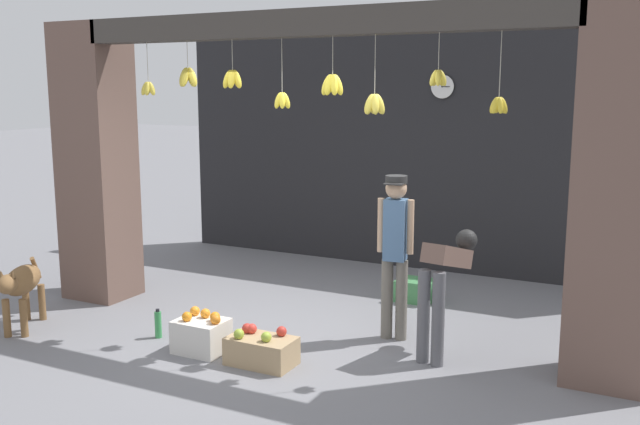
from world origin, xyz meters
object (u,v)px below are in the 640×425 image
Objects in this scene: dog at (21,284)px; shopkeeper at (395,245)px; worker_stooping at (444,278)px; wall_clock at (443,87)px; water_bottle at (158,324)px; fruit_crate_apples at (261,349)px; produce_box_green at (415,290)px; fruit_crate_oranges at (202,334)px.

shopkeeper is (3.35, 1.40, 0.44)m from dog.
wall_clock is (-0.94, 2.84, 1.64)m from worker_stooping.
wall_clock reaches higher than water_bottle.
shopkeeper is 1.57m from fruit_crate_apples.
wall_clock is at bearing 83.93° from fruit_crate_apples.
worker_stooping reaches higher than fruit_crate_apples.
fruit_crate_oranges is at bearing -117.13° from produce_box_green.
produce_box_green is 2.87m from water_bottle.
worker_stooping is at bearing 16.76° from water_bottle.
fruit_crate_apples is at bearing -0.84° from fruit_crate_oranges.
shopkeeper is at bearing 83.56° from dog.
dog is at bearing 15.57° from shopkeeper.
worker_stooping is 3.51× the size of wall_clock.
shopkeeper is at bearing -81.40° from wall_clock.
fruit_crate_apples is (-1.33, -0.90, -0.58)m from worker_stooping.
produce_box_green is 1.43× the size of water_bottle.
worker_stooping reaches higher than water_bottle.
worker_stooping is (3.89, 1.18, 0.25)m from dog.
shopkeeper is 3.50× the size of fruit_crate_oranges.
wall_clock is at bearing 97.44° from produce_box_green.
fruit_crate_apples is 1.89× the size of wall_clock.
dog is 1.97m from fruit_crate_oranges.
shopkeeper is 3.87× the size of produce_box_green.
fruit_crate_oranges is 1.57× the size of water_bottle.
fruit_crate_oranges is 4.44m from wall_clock.
worker_stooping is at bearing 33.84° from fruit_crate_apples.
shopkeeper is 3.02m from wall_clock.
fruit_crate_oranges is 1.10× the size of produce_box_green.
wall_clock is (1.03, 3.72, 2.20)m from fruit_crate_oranges.
fruit_crate_oranges is (1.92, 0.30, -0.30)m from dog.
worker_stooping is at bearing 77.74° from dog.
shopkeeper reaches higher than worker_stooping.
dog reaches higher than produce_box_green.
produce_box_green is (-0.76, 1.47, -0.60)m from worker_stooping.
produce_box_green is at bearing 62.87° from fruit_crate_oranges.
fruit_crate_apples is 1.44× the size of produce_box_green.
dog is at bearing -153.39° from worker_stooping.
worker_stooping is 3.80× the size of water_bottle.
fruit_crate_apples reaches higher than water_bottle.
water_bottle is at bearing 174.13° from fruit_crate_apples.
worker_stooping reaches higher than fruit_crate_oranges.
water_bottle is at bearing 78.00° from dog.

